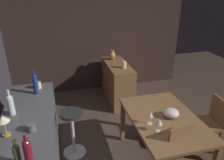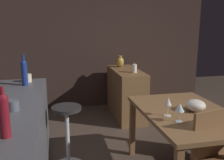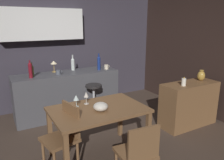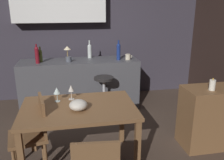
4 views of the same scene
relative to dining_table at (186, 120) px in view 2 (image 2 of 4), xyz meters
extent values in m
cube|color=#33231E|center=(2.65, 0.55, 0.65)|extent=(0.10, 4.40, 2.60)
cube|color=brown|center=(0.00, 0.00, 0.07)|extent=(1.28, 0.85, 0.04)
cube|color=brown|center=(0.59, 0.37, -0.30)|extent=(0.06, 0.06, 0.70)
cube|color=brown|center=(0.59, -0.37, -0.30)|extent=(0.06, 0.06, 0.70)
cube|color=#4C4C51|center=(0.11, 1.68, -0.20)|extent=(2.10, 0.60, 0.90)
cube|color=brown|center=(1.91, 0.09, -0.24)|extent=(1.10, 0.44, 0.82)
cube|color=brown|center=(-0.40, -0.01, 0.02)|extent=(0.10, 0.38, 0.44)
cylinder|color=brown|center=(0.27, -0.60, -0.44)|extent=(0.04, 0.04, 0.41)
cylinder|color=#262323|center=(0.47, 1.16, 0.05)|extent=(0.32, 0.32, 0.04)
cylinder|color=silver|center=(0.47, 1.16, -0.30)|extent=(0.04, 0.04, 0.68)
cylinder|color=silver|center=(-0.07, 0.24, 0.09)|extent=(0.07, 0.07, 0.00)
cylinder|color=silver|center=(-0.07, 0.24, 0.14)|extent=(0.01, 0.01, 0.10)
cone|color=silver|center=(-0.07, 0.24, 0.23)|extent=(0.07, 0.07, 0.08)
cylinder|color=silver|center=(-0.24, 0.20, 0.09)|extent=(0.07, 0.07, 0.00)
cylinder|color=silver|center=(-0.24, 0.20, 0.14)|extent=(0.01, 0.01, 0.09)
cone|color=silver|center=(-0.24, 0.20, 0.23)|extent=(0.08, 0.08, 0.08)
ellipsoid|color=beige|center=(0.00, -0.09, 0.15)|extent=(0.20, 0.20, 0.12)
cylinder|color=maroon|center=(-0.60, 1.58, 0.37)|extent=(0.07, 0.07, 0.25)
sphere|color=maroon|center=(-0.60, 1.58, 0.50)|extent=(0.07, 0.07, 0.07)
cylinder|color=maroon|center=(-0.60, 1.58, 0.55)|extent=(0.03, 0.03, 0.06)
cylinder|color=navy|center=(0.80, 1.60, 0.38)|extent=(0.07, 0.07, 0.25)
sphere|color=navy|center=(0.80, 1.60, 0.50)|extent=(0.07, 0.07, 0.07)
cylinder|color=navy|center=(0.80, 1.60, 0.56)|extent=(0.03, 0.03, 0.08)
cylinder|color=#515660|center=(-0.08, 1.60, 0.29)|extent=(0.09, 0.09, 0.09)
torus|color=#515660|center=(-0.02, 1.60, 0.30)|extent=(0.05, 0.01, 0.05)
cylinder|color=beige|center=(0.98, 1.59, 0.30)|extent=(0.09, 0.09, 0.10)
torus|color=beige|center=(1.03, 1.59, 0.30)|extent=(0.05, 0.01, 0.05)
cylinder|color=white|center=(1.66, 0.02, 0.24)|extent=(0.08, 0.08, 0.13)
ellipsoid|color=yellow|center=(1.66, 0.02, 0.31)|extent=(0.01, 0.01, 0.03)
ellipsoid|color=#B78C38|center=(2.22, 0.12, 0.26)|extent=(0.14, 0.14, 0.18)
cylinder|color=#B78C38|center=(2.22, 0.12, 0.36)|extent=(0.08, 0.08, 0.02)
camera|label=1|loc=(-2.10, 1.25, 1.67)|focal=34.58mm
camera|label=2|loc=(-2.20, 1.25, 0.95)|focal=41.11mm
camera|label=3|loc=(-1.22, -2.55, 1.24)|focal=35.19mm
camera|label=4|loc=(-0.08, -2.49, 1.18)|focal=38.04mm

